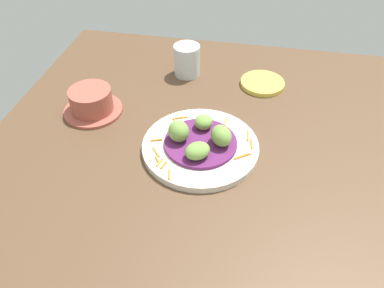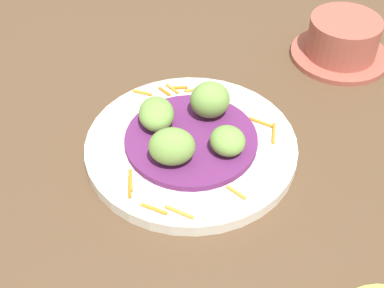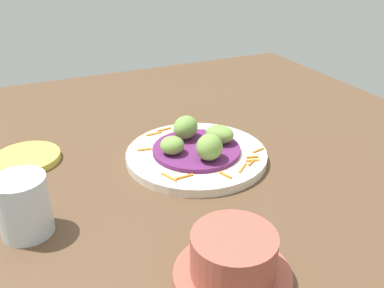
{
  "view_description": "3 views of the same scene",
  "coord_description": "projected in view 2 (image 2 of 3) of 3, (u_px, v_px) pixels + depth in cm",
  "views": [
    {
      "loc": [
        5.39,
        -59.17,
        60.62
      ],
      "look_at": [
        -6.16,
        0.81,
        4.9
      ],
      "focal_mm": 35.12,
      "sensor_mm": 36.0,
      "label": 1
    },
    {
      "loc": [
        36.15,
        27.3,
        49.48
      ],
      "look_at": [
        -3.3,
        3.41,
        4.71
      ],
      "focal_mm": 49.88,
      "sensor_mm": 36.0,
      "label": 2
    },
    {
      "loc": [
        -67.32,
        32.12,
        40.48
      ],
      "look_at": [
        -3.61,
        3.01,
        4.86
      ],
      "focal_mm": 39.23,
      "sensor_mm": 36.0,
      "label": 3
    }
  ],
  "objects": [
    {
      "name": "carrot_garnish",
      "position": [
        191.0,
        136.0,
        0.67
      ],
      "size": [
        23.0,
        22.1,
        0.4
      ],
      "color": "orange",
      "rests_on": "main_plate"
    },
    {
      "name": "cabbage_bed",
      "position": [
        191.0,
        139.0,
        0.66
      ],
      "size": [
        16.46,
        16.46,
        0.84
      ],
      "primitive_type": "cylinder",
      "color": "#60235B",
      "rests_on": "main_plate"
    },
    {
      "name": "terracotta_bowl",
      "position": [
        342.0,
        41.0,
        0.8
      ],
      "size": [
        14.84,
        14.84,
        6.49
      ],
      "color": "#A85142",
      "rests_on": "table_surface"
    },
    {
      "name": "guac_scoop_back",
      "position": [
        228.0,
        141.0,
        0.63
      ],
      "size": [
        5.42,
        5.55,
        3.25
      ],
      "primitive_type": "ellipsoid",
      "rotation": [
        0.0,
        0.0,
        5.92
      ],
      "color": "#759E47",
      "rests_on": "cabbage_bed"
    },
    {
      "name": "guac_scoop_left",
      "position": [
        210.0,
        100.0,
        0.67
      ],
      "size": [
        6.75,
        6.81,
        4.72
      ],
      "primitive_type": "ellipsoid",
      "rotation": [
        0.0,
        0.0,
        5.4
      ],
      "color": "#759E47",
      "rests_on": "cabbage_bed"
    },
    {
      "name": "guac_scoop_right",
      "position": [
        170.0,
        148.0,
        0.61
      ],
      "size": [
        6.58,
        6.93,
        4.52
      ],
      "primitive_type": "ellipsoid",
      "rotation": [
        0.0,
        0.0,
        5.27
      ],
      "color": "#759E47",
      "rests_on": "cabbage_bed"
    },
    {
      "name": "guac_scoop_center",
      "position": [
        156.0,
        114.0,
        0.66
      ],
      "size": [
        7.1,
        6.92,
        3.38
      ],
      "primitive_type": "ellipsoid",
      "rotation": [
        0.0,
        0.0,
        2.24
      ],
      "color": "#759E47",
      "rests_on": "cabbage_bed"
    },
    {
      "name": "main_plate",
      "position": [
        191.0,
        146.0,
        0.67
      ],
      "size": [
        26.41,
        26.41,
        1.61
      ],
      "primitive_type": "cylinder",
      "color": "silver",
      "rests_on": "table_surface"
    },
    {
      "name": "table_surface",
      "position": [
        155.0,
        171.0,
        0.66
      ],
      "size": [
        110.0,
        110.0,
        2.0
      ],
      "primitive_type": "cube",
      "color": "brown",
      "rests_on": "ground"
    }
  ]
}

